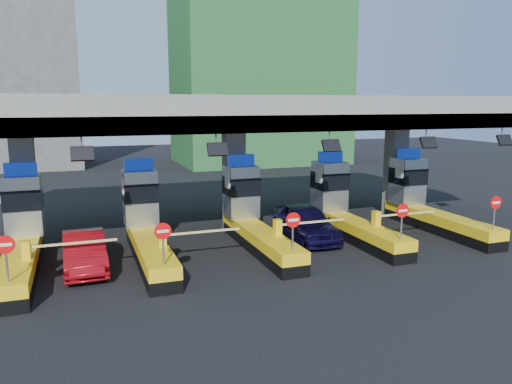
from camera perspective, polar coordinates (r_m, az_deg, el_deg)
name	(u,v)px	position (r m, az deg, el deg)	size (l,w,h in m)	color
ground	(253,245)	(23.97, -0.34, -6.04)	(120.00, 120.00, 0.00)	black
toll_canopy	(234,114)	(25.75, -2.51, 8.91)	(28.00, 12.09, 7.00)	slate
toll_lane_far_left	(22,233)	(22.72, -25.18, -4.29)	(4.43, 8.00, 4.16)	black
toll_lane_left	(145,223)	(22.76, -12.55, -3.53)	(4.43, 8.00, 4.16)	black
toll_lane_center	(251,215)	(23.88, -0.56, -2.65)	(4.43, 8.00, 4.16)	black
toll_lane_right	(343,208)	(25.92, 9.93, -1.78)	(4.43, 8.00, 4.16)	black
toll_lane_far_right	(424,201)	(28.70, 18.64, -1.01)	(4.43, 8.00, 4.16)	black
bg_building_scaffold	(259,36)	(57.66, 0.29, 17.44)	(18.00, 12.00, 28.00)	#1E5926
bg_building_concrete	(6,80)	(58.09, -26.64, 11.38)	(14.00, 10.00, 18.00)	#4C4C49
van	(306,222)	(24.80, 5.73, -3.46)	(2.06, 5.11, 1.74)	black
red_car	(84,252)	(21.44, -19.01, -6.47)	(1.60, 4.59, 1.51)	maroon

